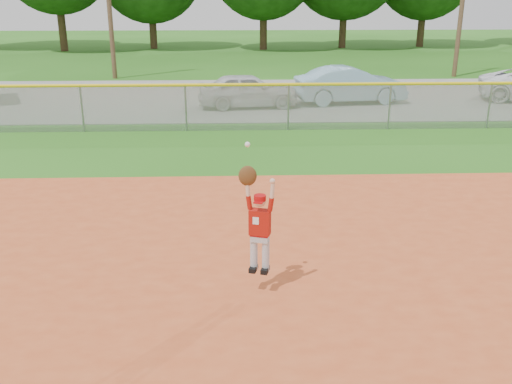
% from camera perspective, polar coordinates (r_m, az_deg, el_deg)
% --- Properties ---
extents(ground, '(120.00, 120.00, 0.00)m').
position_cam_1_polar(ground, '(9.61, 8.65, -7.71)').
color(ground, '#266316').
rests_on(ground, ground).
extents(parking_strip, '(44.00, 10.00, 0.03)m').
position_cam_1_polar(parking_strip, '(24.83, 1.94, 9.44)').
color(parking_strip, gray).
rests_on(parking_strip, ground).
extents(car_white_a, '(3.99, 1.90, 1.32)m').
position_cam_1_polar(car_white_a, '(22.49, -0.81, 10.14)').
color(car_white_a, silver).
rests_on(car_white_a, parking_strip).
extents(car_blue, '(4.57, 2.13, 1.45)m').
position_cam_1_polar(car_blue, '(23.69, 9.41, 10.52)').
color(car_blue, '#87B2C9').
rests_on(car_blue, parking_strip).
extents(outfield_fence, '(40.06, 0.10, 1.55)m').
position_cam_1_polar(outfield_fence, '(18.79, 3.26, 8.83)').
color(outfield_fence, gray).
rests_on(outfield_fence, ground).
extents(ballplayer, '(0.54, 0.31, 1.98)m').
position_cam_1_polar(ballplayer, '(8.33, 0.20, -2.88)').
color(ballplayer, silver).
rests_on(ballplayer, ground).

